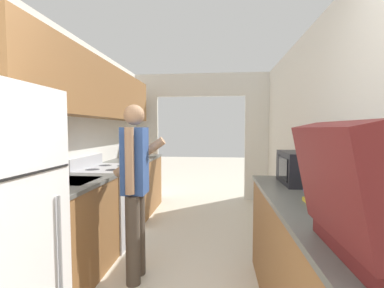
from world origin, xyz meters
TOP-DOWN VIEW (x-y plane):
  - wall_left at (-1.28, 2.02)m, footprint 0.38×6.90m
  - wall_right at (1.36, 1.65)m, footprint 0.06×6.90m
  - wall_far_with_doorway at (0.00, 4.53)m, footprint 3.05×0.06m
  - counter_left at (-1.03, 2.58)m, footprint 0.62×3.23m
  - counter_right at (1.03, 1.07)m, footprint 0.62×2.06m
  - range_oven at (-1.02, 2.47)m, footprint 0.66×0.80m
  - person at (-0.41, 1.67)m, footprint 0.52×0.38m
  - suitcase at (0.95, 0.39)m, footprint 0.54×0.57m
  - microwave at (1.11, 1.73)m, footprint 0.39×0.46m
  - book_stack at (1.06, 1.07)m, footprint 0.25×0.28m

SIDE VIEW (x-z plane):
  - counter_right at x=1.03m, z-range 0.00..0.92m
  - counter_left at x=-1.03m, z-range 0.00..0.92m
  - range_oven at x=-1.02m, z-range -0.06..1.00m
  - person at x=-0.41m, z-range 0.06..1.69m
  - book_stack at x=1.06m, z-range 0.92..1.00m
  - microwave at x=1.11m, z-range 0.92..1.21m
  - suitcase at x=0.95m, z-range 0.84..1.36m
  - wall_right at x=1.36m, z-range 0.00..2.50m
  - wall_far_with_doorway at x=0.00m, z-range 0.20..2.70m
  - wall_left at x=-1.28m, z-range 0.26..2.76m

